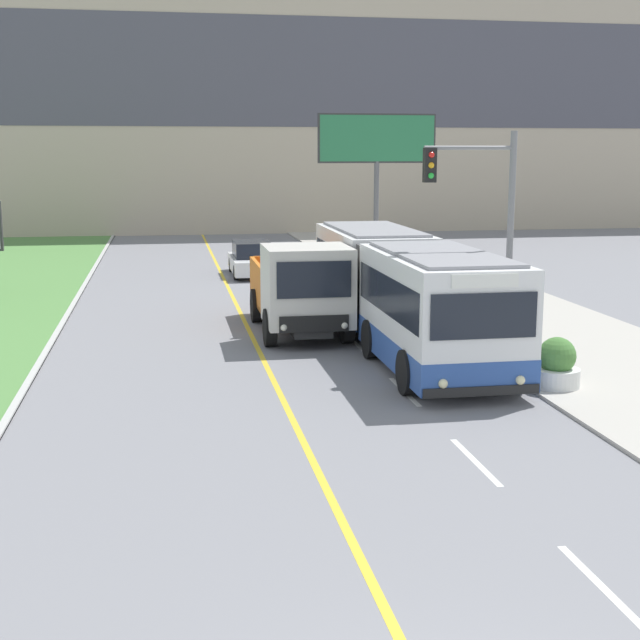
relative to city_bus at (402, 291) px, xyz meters
name	(u,v)px	position (x,y,z in m)	size (l,w,h in m)	color
apartment_block_background	(196,83)	(-3.96, 38.12, 8.21)	(80.00, 8.04, 19.41)	#BCAD93
city_bus	(402,291)	(0.00, 0.00, 0.00)	(2.72, 12.90, 2.94)	white
dump_truck	(303,291)	(-2.53, 1.38, -0.14)	(2.44, 6.25, 2.70)	black
car_distant	(252,259)	(-2.67, 14.68, -0.81)	(1.80, 4.30, 1.45)	silver
traffic_light_mast	(485,219)	(1.23, -2.92, 2.16)	(2.28, 0.32, 5.73)	slate
billboard_large	(377,145)	(3.56, 17.90, 4.04)	(5.60, 0.24, 6.98)	#59595B
planter_round_near	(557,365)	(2.16, -5.26, -0.93)	(1.05, 1.05, 1.12)	silver
planter_round_second	(493,328)	(2.36, -0.78, -0.96)	(0.97, 0.97, 1.05)	silver
planter_round_third	(441,300)	(2.33, 3.70, -0.93)	(1.07, 1.07, 1.13)	silver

